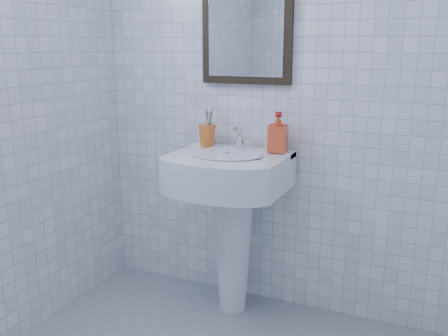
% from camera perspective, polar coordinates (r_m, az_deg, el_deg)
% --- Properties ---
extents(wall_back, '(2.20, 0.02, 2.50)m').
position_cam_1_polar(wall_back, '(2.66, 7.41, 9.60)').
color(wall_back, white).
rests_on(wall_back, ground).
extents(washbasin, '(0.59, 0.43, 0.91)m').
position_cam_1_polar(washbasin, '(2.66, 0.82, -4.34)').
color(washbasin, white).
rests_on(washbasin, ground).
extents(faucet, '(0.05, 0.11, 0.13)m').
position_cam_1_polar(faucet, '(2.68, 1.77, 3.28)').
color(faucet, silver).
rests_on(faucet, washbasin).
extents(toothbrush_cup, '(0.13, 0.13, 0.12)m').
position_cam_1_polar(toothbrush_cup, '(2.75, -1.94, 3.75)').
color(toothbrush_cup, orange).
rests_on(toothbrush_cup, washbasin).
extents(soap_dispenser, '(0.10, 0.10, 0.21)m').
position_cam_1_polar(soap_dispenser, '(2.60, 6.19, 4.09)').
color(soap_dispenser, red).
rests_on(soap_dispenser, washbasin).
extents(wall_mirror, '(0.50, 0.04, 0.62)m').
position_cam_1_polar(wall_mirror, '(2.71, 2.59, 16.13)').
color(wall_mirror, black).
rests_on(wall_mirror, wall_back).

